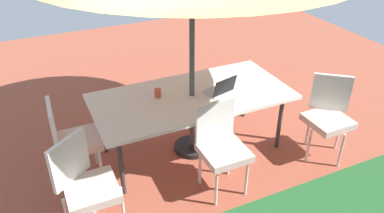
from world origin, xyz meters
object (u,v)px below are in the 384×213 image
Objects in this scene: chair_east at (71,138)px; chair_north at (221,144)px; laptop at (221,89)px; cup at (158,93)px; chair_northwest at (329,114)px; chair_northeast at (85,183)px; dining_table at (192,98)px.

chair_east and chair_north have the same top height.
chair_north is 0.75m from laptop.
cup is (-1.02, -0.08, 0.27)m from chair_east.
chair_northwest is (-2.80, 0.76, 0.00)m from chair_east.
laptop is (-1.71, -0.62, 0.26)m from chair_northeast.
cup is (1.79, -0.84, 0.27)m from chair_northwest.
cup is at bearing -18.40° from dining_table.
laptop is (-0.32, 0.09, 0.09)m from dining_table.
chair_north is (-1.38, 0.01, 0.00)m from chair_northeast.
chair_north is 10.02× the size of cup.
chair_north is at bearing -37.77° from chair_northeast.
chair_northwest is at bearing -102.51° from chair_east.
laptop is at bearing -17.51° from chair_northeast.
dining_table is 1.60m from chair_northwest.
chair_northeast is 1.38m from chair_north.
dining_table is at bearing -10.28° from chair_northeast.
chair_east is at bearing 52.37° from chair_northeast.
chair_northwest is at bearing 135.25° from laptop.
cup is at bearing 112.27° from chair_north.
chair_northeast reaches higher than dining_table.
chair_northeast is at bearing 4.96° from laptop.
chair_northeast and chair_northwest have the same top height.
chair_northeast is 1.00× the size of chair_northwest.
chair_northeast is at bearing 178.53° from chair_north.
chair_north reaches higher than cup.
laptop reaches higher than chair_north.
dining_table is 0.35m from laptop.
chair_northwest is 10.02× the size of cup.
chair_east is 2.63× the size of laptop.
laptop reaches higher than chair_east.
chair_northeast is at bearing -177.39° from chair_east.
chair_northwest is (-2.81, 0.00, 0.00)m from chair_northeast.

